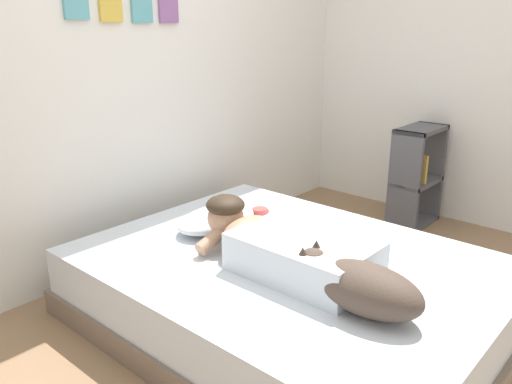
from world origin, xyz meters
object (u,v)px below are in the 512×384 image
object	(u,v)px
person_lying	(280,245)
bookshelf	(416,176)
cell_phone	(323,251)
pillow	(217,219)
bed	(289,291)
coffee_cup	(260,214)
dog	(359,285)

from	to	relation	value
person_lying	bookshelf	distance (m)	1.81
cell_phone	pillow	bearing A→B (deg)	101.71
bed	coffee_cup	xyz separation A→B (m)	(0.29, 0.44, 0.22)
bookshelf	cell_phone	bearing A→B (deg)	-171.98
coffee_cup	bookshelf	distance (m)	1.45
person_lying	cell_phone	xyz separation A→B (m)	(0.27, -0.07, -0.10)
pillow	person_lying	world-z (taller)	person_lying
person_lying	cell_phone	bearing A→B (deg)	-14.86
bed	dog	world-z (taller)	dog
person_lying	cell_phone	world-z (taller)	person_lying
person_lying	cell_phone	distance (m)	0.29
bed	dog	xyz separation A→B (m)	(-0.20, -0.50, 0.29)
person_lying	dog	size ratio (longest dim) A/B	1.60
cell_phone	bookshelf	size ratio (longest dim) A/B	0.19
pillow	bookshelf	distance (m)	1.72
person_lying	cell_phone	size ratio (longest dim) A/B	6.57
person_lying	pillow	bearing A→B (deg)	76.60
bed	bookshelf	world-z (taller)	bookshelf
person_lying	coffee_cup	size ratio (longest dim) A/B	7.36
dog	cell_phone	bearing A→B (deg)	48.67
person_lying	bookshelf	bearing A→B (deg)	4.62
coffee_cup	cell_phone	world-z (taller)	coffee_cup
bed	person_lying	distance (m)	0.31
bed	cell_phone	distance (m)	0.27
coffee_cup	bed	bearing A→B (deg)	-123.03
bed	dog	distance (m)	0.61
pillow	dog	size ratio (longest dim) A/B	0.90
bed	pillow	size ratio (longest dim) A/B	3.95
person_lying	coffee_cup	xyz separation A→B (m)	(0.38, 0.45, -0.07)
person_lying	dog	distance (m)	0.50
person_lying	coffee_cup	bearing A→B (deg)	50.09
dog	cell_phone	distance (m)	0.56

